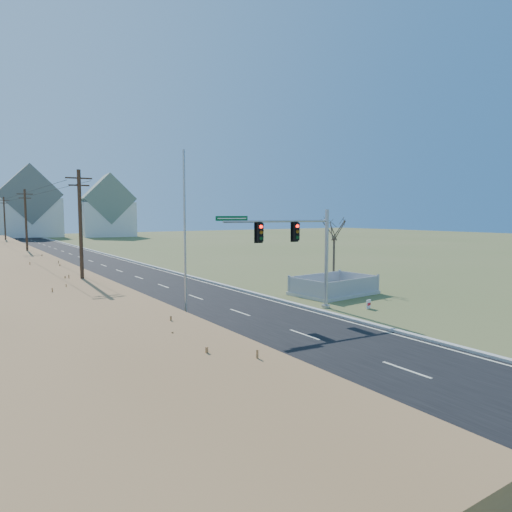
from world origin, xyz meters
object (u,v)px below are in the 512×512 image
Objects in this scene: fence_enclosure at (334,290)px; bare_tree at (334,228)px; traffic_signal_mast at (302,247)px; open_sign at (369,304)px; flagpole at (185,259)px.

fence_enclosure is 5.84m from bare_tree.
bare_tree is (2.50, 2.72, 4.53)m from fence_enclosure.
bare_tree is at bearing 40.98° from traffic_signal_mast.
flagpole is (-11.69, 1.48, 3.32)m from open_sign.
open_sign is (3.81, -1.87, -3.60)m from traffic_signal_mast.
flagpole reaches higher than open_sign.
fence_enclosure is at bearing 34.63° from traffic_signal_mast.
flagpole is (-13.51, -3.62, 3.34)m from fence_enclosure.
flagpole is 17.25m from bare_tree.
flagpole is at bearing -172.39° from traffic_signal_mast.
bare_tree is (4.32, 7.81, 4.51)m from open_sign.
bare_tree is at bearing 47.96° from open_sign.
open_sign is 0.09× the size of bare_tree.
open_sign is at bearing -7.22° from flagpole.
traffic_signal_mast is 5.56m from open_sign.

